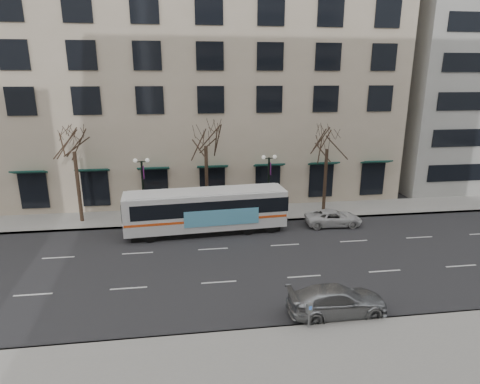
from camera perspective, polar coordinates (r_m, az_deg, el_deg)
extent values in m
plane|color=black|center=(25.40, -3.48, -10.20)|extent=(160.00, 160.00, 0.00)
cube|color=gray|center=(34.27, 3.72, -2.94)|extent=(80.00, 4.00, 0.15)
cube|color=tan|center=(43.72, -8.72, 16.95)|extent=(40.00, 20.00, 24.00)
cylinder|color=black|center=(33.68, -21.99, 0.52)|extent=(0.28, 0.28, 5.74)
cylinder|color=black|center=(32.62, -4.76, 1.38)|extent=(0.28, 0.28, 5.95)
cylinder|color=black|center=(34.64, 12.01, 1.53)|extent=(0.28, 0.28, 5.46)
cylinder|color=black|center=(32.32, -13.56, -0.04)|extent=(0.16, 0.16, 5.00)
cylinder|color=black|center=(33.03, -13.30, -3.96)|extent=(0.36, 0.36, 0.30)
cube|color=black|center=(31.74, -13.85, 4.21)|extent=(0.90, 0.06, 0.06)
sphere|color=silver|center=(31.77, -14.67, 4.35)|extent=(0.32, 0.32, 0.32)
sphere|color=silver|center=(31.67, -13.05, 4.42)|extent=(0.32, 0.32, 0.32)
cube|color=#611A62|center=(31.91, -13.54, 2.72)|extent=(0.04, 0.45, 1.00)
cylinder|color=black|center=(32.80, 4.07, 0.61)|extent=(0.16, 0.16, 5.00)
cylinder|color=black|center=(33.50, 3.99, -3.26)|extent=(0.36, 0.36, 0.30)
cube|color=black|center=(32.23, 4.16, 4.81)|extent=(0.90, 0.06, 0.06)
sphere|color=silver|center=(32.12, 3.37, 4.97)|extent=(0.32, 0.32, 0.32)
sphere|color=silver|center=(32.30, 4.95, 5.00)|extent=(0.32, 0.32, 0.32)
cube|color=#611A62|center=(32.43, 4.34, 3.35)|extent=(0.04, 0.45, 1.00)
cube|color=silver|center=(29.78, -4.88, -2.45)|extent=(11.96, 3.37, 2.71)
cube|color=black|center=(30.30, -4.81, -5.18)|extent=(10.99, 3.00, 0.44)
cube|color=black|center=(29.68, -4.33, -1.65)|extent=(11.49, 3.37, 1.08)
cube|color=#F15016|center=(29.93, -4.85, -3.29)|extent=(11.84, 3.39, 0.18)
cube|color=#5DB9E3|center=(28.77, -2.59, -3.65)|extent=(5.40, 0.43, 1.18)
cube|color=silver|center=(29.37, -4.94, 0.11)|extent=(11.35, 3.07, 0.08)
cylinder|color=black|center=(29.01, -12.71, -6.07)|extent=(1.00, 0.34, 0.98)
cylinder|color=black|center=(31.12, -12.67, -4.51)|extent=(1.00, 0.34, 0.98)
cylinder|color=black|center=(29.65, 1.15, -5.16)|extent=(1.00, 0.34, 0.98)
cylinder|color=black|center=(31.72, 0.24, -3.70)|extent=(1.00, 0.34, 0.98)
cylinder|color=black|center=(30.07, 4.45, -4.89)|extent=(1.00, 0.34, 0.98)
cylinder|color=black|center=(32.11, 3.34, -3.48)|extent=(1.00, 0.34, 0.98)
imported|color=#989B9F|center=(20.83, 13.65, -14.80)|extent=(4.96, 2.10, 1.43)
imported|color=silver|center=(32.22, 13.15, -3.60)|extent=(4.48, 2.24, 1.22)
cylinder|color=slate|center=(19.49, 9.76, -17.39)|extent=(0.08, 0.08, 0.84)
cube|color=slate|center=(19.19, 9.84, -15.98)|extent=(0.29, 0.23, 0.47)
cube|color=blue|center=(19.08, 9.87, -15.95)|extent=(0.13, 0.05, 0.17)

